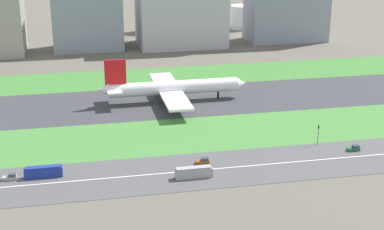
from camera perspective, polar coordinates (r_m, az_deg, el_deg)
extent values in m
plane|color=#5B564C|center=(255.09, -1.65, 1.34)|extent=(800.00, 800.00, 0.00)
cube|color=#38383D|center=(255.08, -1.65, 1.35)|extent=(280.00, 46.00, 0.10)
cube|color=#3D7A33|center=(293.89, -3.08, 3.71)|extent=(280.00, 36.00, 0.10)
cube|color=#427F38|center=(217.07, 0.28, -1.86)|extent=(280.00, 36.00, 0.10)
cube|color=#4C4C4F|center=(188.28, 2.33, -5.25)|extent=(280.00, 28.00, 0.10)
cube|color=silver|center=(188.25, 2.33, -5.24)|extent=(266.00, 0.50, 0.01)
cylinder|color=white|center=(253.20, -1.74, 2.69)|extent=(56.00, 6.00, 6.00)
cone|color=white|center=(259.90, 4.79, 3.06)|extent=(4.00, 5.70, 5.70)
cone|color=white|center=(249.69, -8.65, 2.43)|extent=(5.00, 5.40, 5.40)
cube|color=red|center=(248.09, -7.46, 4.11)|extent=(9.00, 0.80, 11.00)
cube|color=white|center=(249.89, -7.63, 2.54)|extent=(6.00, 16.00, 0.60)
cube|color=white|center=(267.44, -2.73, 3.30)|extent=(10.00, 26.00, 1.00)
cylinder|color=gray|center=(262.51, -2.30, 2.50)|extent=(5.00, 3.20, 3.20)
cube|color=white|center=(239.08, -1.57, 1.40)|extent=(10.00, 26.00, 1.00)
cylinder|color=gray|center=(245.55, -1.59, 1.34)|extent=(5.00, 3.20, 3.20)
cylinder|color=black|center=(258.51, 2.55, 1.96)|extent=(1.00, 1.00, 3.20)
cylinder|color=black|center=(257.19, -2.75, 1.87)|extent=(1.00, 1.00, 3.20)
cylinder|color=black|center=(250.60, -2.49, 1.41)|extent=(1.00, 1.00, 3.20)
cube|color=#19662D|center=(209.29, 15.40, -3.22)|extent=(4.40, 1.80, 1.10)
cube|color=#333D4C|center=(209.28, 15.62, -2.94)|extent=(2.20, 1.66, 0.90)
cube|color=brown|center=(191.77, 1.01, -4.57)|extent=(4.40, 1.80, 1.10)
cube|color=#333D4C|center=(191.54, 1.25, -4.28)|extent=(2.20, 1.66, 0.90)
cube|color=navy|center=(187.62, -14.24, -5.43)|extent=(11.60, 2.50, 3.00)
cube|color=navy|center=(186.92, -14.25, -4.94)|extent=(10.80, 2.30, 0.50)
cube|color=#99999E|center=(188.87, -17.29, -5.87)|extent=(4.40, 1.80, 1.10)
cube|color=#333D4C|center=(188.38, -17.07, -5.58)|extent=(2.20, 1.66, 0.90)
cube|color=#99999E|center=(181.48, 0.17, -5.66)|extent=(11.60, 2.50, 3.00)
cube|color=#99999E|center=(180.74, 0.14, -5.16)|extent=(10.80, 2.30, 0.50)
cylinder|color=#4C4C51|center=(211.03, 12.14, -2.04)|extent=(0.24, 0.24, 6.00)
cube|color=black|center=(209.79, 12.21, -1.13)|extent=(0.36, 0.36, 1.20)
sphere|color=#19D826|center=(209.52, 12.23, -1.07)|extent=(0.24, 0.24, 0.24)
cube|color=gray|center=(358.16, -10.16, 9.43)|extent=(40.74, 26.34, 39.32)
cube|color=#B2B2B7|center=(363.67, -1.11, 10.42)|extent=(52.29, 37.33, 46.43)
cylinder|color=silver|center=(407.95, -4.21, 9.03)|extent=(16.90, 16.90, 14.39)
cylinder|color=silver|center=(413.10, 0.03, 9.14)|extent=(22.99, 22.99, 13.50)
cylinder|color=silver|center=(421.89, 5.00, 9.47)|extent=(18.13, 18.13, 16.23)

